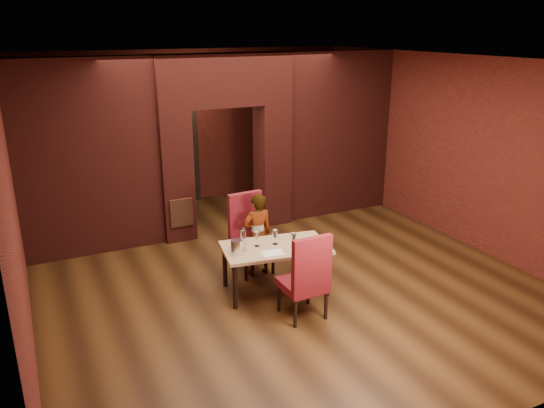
{
  "coord_description": "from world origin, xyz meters",
  "views": [
    {
      "loc": [
        -3.32,
        -6.81,
        3.65
      ],
      "look_at": [
        -0.02,
        0.0,
        1.09
      ],
      "focal_mm": 35.0,
      "sensor_mm": 36.0,
      "label": 1
    }
  ],
  "objects": [
    {
      "name": "chair_far",
      "position": [
        -0.32,
        0.09,
        0.61
      ],
      "size": [
        0.59,
        0.59,
        1.23
      ],
      "primitive_type": "cube",
      "rotation": [
        0.0,
        0.0,
        0.07
      ],
      "color": "maroon",
      "rests_on": "ground"
    },
    {
      "name": "rear_door_frame",
      "position": [
        -0.4,
        3.9,
        1.05
      ],
      "size": [
        1.02,
        0.04,
        2.22
      ],
      "primitive_type": "cube",
      "color": "black",
      "rests_on": "ground"
    },
    {
      "name": "wine_glass_b",
      "position": [
        -0.25,
        -0.56,
        0.8
      ],
      "size": [
        0.09,
        0.09,
        0.21
      ],
      "primitive_type": null,
      "color": "silver",
      "rests_on": "dining_table"
    },
    {
      "name": "wall_front",
      "position": [
        0.0,
        -4.0,
        1.6
      ],
      "size": [
        7.0,
        0.04,
        3.2
      ],
      "primitive_type": "cube",
      "color": "maroon",
      "rests_on": "ground"
    },
    {
      "name": "pillar_right",
      "position": [
        0.95,
        2.0,
        1.15
      ],
      "size": [
        0.55,
        0.55,
        2.3
      ],
      "primitive_type": "cube",
      "color": "maroon",
      "rests_on": "ground"
    },
    {
      "name": "water_bottle",
      "position": [
        -0.74,
        -0.57,
        0.86
      ],
      "size": [
        0.08,
        0.08,
        0.33
      ],
      "primitive_type": "cylinder",
      "color": "silver",
      "rests_on": "dining_table"
    },
    {
      "name": "wing_wall_left",
      "position": [
        -2.36,
        2.0,
        1.6
      ],
      "size": [
        2.28,
        0.35,
        3.2
      ],
      "primitive_type": "cube",
      "color": "maroon",
      "rests_on": "ground"
    },
    {
      "name": "potted_plant",
      "position": [
        0.68,
        0.3,
        0.21
      ],
      "size": [
        0.44,
        0.4,
        0.42
      ],
      "primitive_type": "imported",
      "rotation": [
        0.0,
        0.0,
        0.23
      ],
      "color": "#24681D",
      "rests_on": "ground"
    },
    {
      "name": "ceiling",
      "position": [
        0.0,
        0.0,
        3.2
      ],
      "size": [
        7.0,
        8.0,
        0.04
      ],
      "primitive_type": "cube",
      "color": "silver",
      "rests_on": "ground"
    },
    {
      "name": "wing_wall_right",
      "position": [
        2.36,
        2.0,
        1.6
      ],
      "size": [
        2.28,
        0.35,
        3.2
      ],
      "primitive_type": "cube",
      "color": "maroon",
      "rests_on": "ground"
    },
    {
      "name": "lintel",
      "position": [
        0.0,
        2.0,
        2.75
      ],
      "size": [
        2.45,
        0.55,
        0.9
      ],
      "primitive_type": "cube",
      "color": "maroon",
      "rests_on": "ground"
    },
    {
      "name": "tasting_sheet",
      "position": [
        -0.42,
        -0.83,
        0.7
      ],
      "size": [
        0.32,
        0.26,
        0.0
      ],
      "primitive_type": "cube",
      "rotation": [
        0.0,
        0.0,
        -0.18
      ],
      "color": "silver",
      "rests_on": "dining_table"
    },
    {
      "name": "wine_glass_c",
      "position": [
        -0.05,
        -0.76,
        0.8
      ],
      "size": [
        0.08,
        0.08,
        0.2
      ],
      "primitive_type": null,
      "color": "white",
      "rests_on": "dining_table"
    },
    {
      "name": "wall_right",
      "position": [
        3.5,
        0.0,
        1.6
      ],
      "size": [
        0.04,
        8.0,
        3.2
      ],
      "primitive_type": "cube",
      "color": "maroon",
      "rests_on": "ground"
    },
    {
      "name": "wall_back",
      "position": [
        0.0,
        4.0,
        1.6
      ],
      "size": [
        7.0,
        0.04,
        3.2
      ],
      "primitive_type": "cube",
      "color": "maroon",
      "rests_on": "ground"
    },
    {
      "name": "floor",
      "position": [
        0.0,
        0.0,
        0.0
      ],
      "size": [
        8.0,
        8.0,
        0.0
      ],
      "primitive_type": "plane",
      "color": "#412610",
      "rests_on": "ground"
    },
    {
      "name": "person_seated",
      "position": [
        -0.28,
        -0.02,
        0.65
      ],
      "size": [
        0.47,
        0.31,
        1.29
      ],
      "primitive_type": "imported",
      "rotation": [
        0.0,
        0.0,
        3.14
      ],
      "color": "white",
      "rests_on": "ground"
    },
    {
      "name": "vent_panel",
      "position": [
        -0.95,
        1.71,
        0.55
      ],
      "size": [
        0.4,
        0.03,
        0.5
      ],
      "primitive_type": "cube",
      "color": "#984D2C",
      "rests_on": "ground"
    },
    {
      "name": "rear_door",
      "position": [
        -0.4,
        3.94,
        1.05
      ],
      "size": [
        0.9,
        0.08,
        2.1
      ],
      "primitive_type": "cube",
      "color": "black",
      "rests_on": "ground"
    },
    {
      "name": "dining_table",
      "position": [
        -0.28,
        -0.63,
        0.35
      ],
      "size": [
        1.6,
        1.07,
        0.7
      ],
      "primitive_type": "cube",
      "rotation": [
        0.0,
        0.0,
        -0.17
      ],
      "color": "tan",
      "rests_on": "ground"
    },
    {
      "name": "wine_glass_a",
      "position": [
        -0.51,
        -0.52,
        0.81
      ],
      "size": [
        0.09,
        0.09,
        0.22
      ],
      "primitive_type": null,
      "color": "white",
      "rests_on": "dining_table"
    },
    {
      "name": "wine_bucket",
      "position": [
        -0.86,
        -0.64,
        0.8
      ],
      "size": [
        0.16,
        0.16,
        0.2
      ],
      "primitive_type": "cylinder",
      "color": "silver",
      "rests_on": "dining_table"
    },
    {
      "name": "chair_near",
      "position": [
        -0.26,
        -1.4,
        0.6
      ],
      "size": [
        0.55,
        0.55,
        1.19
      ],
      "primitive_type": "cube",
      "rotation": [
        0.0,
        0.0,
        3.15
      ],
      "color": "maroon",
      "rests_on": "ground"
    },
    {
      "name": "pillar_left",
      "position": [
        -0.95,
        2.0,
        1.15
      ],
      "size": [
        0.55,
        0.55,
        2.3
      ],
      "primitive_type": "cube",
      "color": "maroon",
      "rests_on": "ground"
    },
    {
      "name": "wall_left",
      "position": [
        -3.5,
        0.0,
        1.6
      ],
      "size": [
        0.04,
        8.0,
        3.2
      ],
      "primitive_type": "cube",
      "color": "maroon",
      "rests_on": "ground"
    }
  ]
}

